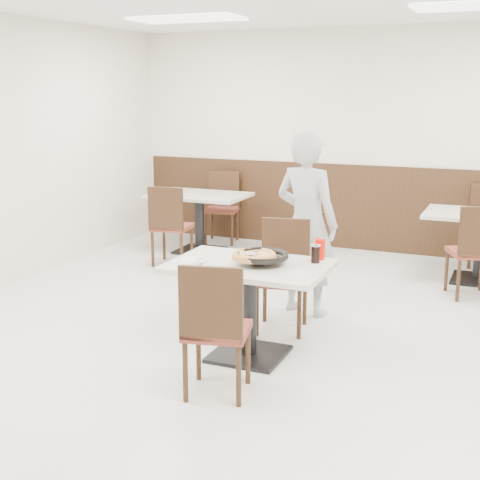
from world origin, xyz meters
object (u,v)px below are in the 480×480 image
at_px(pizza_pan, 262,259).
at_px(chair_near, 217,327).
at_px(bg_chair_left_far, 221,208).
at_px(bg_table_right, 480,247).
at_px(chair_far, 282,277).
at_px(bg_table_left, 199,223).
at_px(red_cup, 320,249).
at_px(diner_person, 307,224).
at_px(cola_glass, 315,254).
at_px(bg_chair_left_near, 172,225).
at_px(side_plate, 194,260).
at_px(pizza, 254,257).
at_px(bg_chair_right_near, 472,250).
at_px(main_table, 249,310).

bearing_deg(pizza_pan, chair_near, -93.79).
distance_m(bg_chair_left_far, bg_table_right, 3.41).
relative_size(chair_far, bg_chair_left_far, 1.00).
bearing_deg(chair_far, chair_near, 80.27).
bearing_deg(bg_table_left, red_cup, -48.00).
bearing_deg(pizza_pan, bg_table_right, 64.02).
relative_size(pizza_pan, bg_table_right, 0.26).
bearing_deg(chair_near, diner_person, 76.44).
height_order(cola_glass, bg_chair_left_near, bg_chair_left_near).
height_order(red_cup, diner_person, diner_person).
bearing_deg(side_plate, pizza, 11.74).
bearing_deg(bg_chair_right_near, bg_chair_left_far, 135.65).
bearing_deg(bg_table_left, main_table, -57.27).
bearing_deg(bg_table_right, bg_chair_left_far, 169.68).
relative_size(pizza, red_cup, 2.13).
height_order(pizza, side_plate, pizza).
bearing_deg(pizza_pan, red_cup, 40.80).
xyz_separation_m(diner_person, bg_table_left, (-1.97, 1.76, -0.47)).
distance_m(red_cup, diner_person, 0.93).
relative_size(chair_near, bg_chair_left_far, 1.00).
relative_size(main_table, bg_table_left, 1.00).
bearing_deg(bg_chair_right_near, pizza_pan, -144.93).
relative_size(pizza, bg_table_right, 0.28).
xyz_separation_m(chair_near, pizza, (-0.00, 0.66, 0.34)).
bearing_deg(main_table, cola_glass, 25.85).
relative_size(main_table, diner_person, 0.71).
bearing_deg(bg_chair_left_far, diner_person, 117.49).
bearing_deg(bg_chair_left_far, red_cup, 113.86).
relative_size(main_table, bg_chair_right_near, 1.26).
bearing_deg(bg_table_right, bg_table_left, 179.64).
height_order(side_plate, bg_chair_left_near, bg_chair_left_near).
height_order(chair_near, bg_chair_left_near, same).
bearing_deg(pizza, bg_chair_right_near, 58.78).
relative_size(pizza_pan, side_plate, 1.59).
xyz_separation_m(bg_table_left, bg_chair_left_near, (-0.02, -0.69, 0.10)).
height_order(chair_near, bg_table_right, chair_near).
xyz_separation_m(bg_table_left, bg_table_right, (3.39, -0.02, 0.00)).
bearing_deg(bg_chair_right_near, pizza, -145.36).
relative_size(pizza, bg_chair_right_near, 0.36).
height_order(bg_table_left, bg_table_right, same).
height_order(red_cup, bg_chair_right_near, bg_chair_right_near).
xyz_separation_m(pizza, red_cup, (0.41, 0.35, 0.02)).
distance_m(pizza_pan, bg_chair_left_near, 3.01).
height_order(chair_far, bg_chair_left_far, same).
bearing_deg(pizza_pan, bg_chair_left_far, 118.99).
xyz_separation_m(chair_near, pizza_pan, (0.05, 0.70, 0.32)).
relative_size(pizza_pan, pizza, 0.92).
bearing_deg(bg_table_right, chair_far, -122.95).
bearing_deg(bg_table_left, cola_glass, -49.21).
height_order(cola_glass, bg_table_left, cola_glass).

